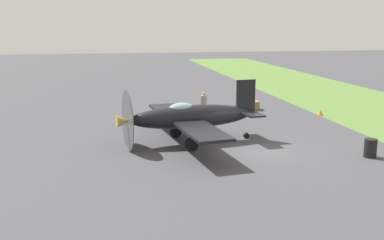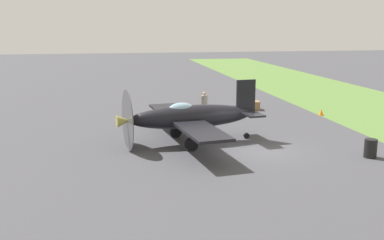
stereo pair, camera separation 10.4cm
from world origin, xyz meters
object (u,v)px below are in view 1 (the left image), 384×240
object	(u,v)px
ground_crew_chief	(204,104)
fuel_drum	(370,148)
airplane_lead	(189,117)
runway_marker_cone	(321,112)
supply_crate	(253,105)

from	to	relation	value
ground_crew_chief	fuel_drum	world-z (taller)	ground_crew_chief
airplane_lead	runway_marker_cone	world-z (taller)	airplane_lead
airplane_lead	ground_crew_chief	xyz separation A→B (m)	(6.82, -2.27, -0.54)
fuel_drum	supply_crate	xyz separation A→B (m)	(12.88, 1.67, -0.13)
airplane_lead	fuel_drum	xyz separation A→B (m)	(-4.16, -8.09, -1.00)
supply_crate	runway_marker_cone	bearing A→B (deg)	-126.58
ground_crew_chief	supply_crate	xyz separation A→B (m)	(1.90, -4.15, -0.59)
ground_crew_chief	supply_crate	distance (m)	4.61
fuel_drum	runway_marker_cone	bearing A→B (deg)	-13.28
supply_crate	runway_marker_cone	size ratio (longest dim) A/B	2.05
airplane_lead	ground_crew_chief	world-z (taller)	airplane_lead
airplane_lead	fuel_drum	bearing A→B (deg)	-124.80
fuel_drum	runway_marker_cone	world-z (taller)	fuel_drum
ground_crew_chief	fuel_drum	bearing A→B (deg)	79.15
fuel_drum	supply_crate	world-z (taller)	fuel_drum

